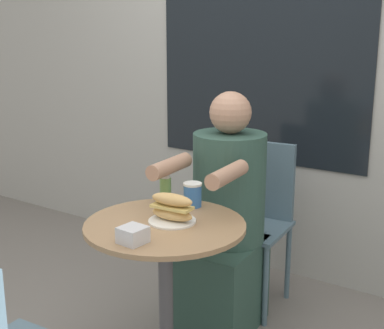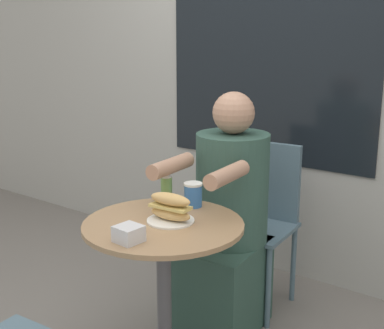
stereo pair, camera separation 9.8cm
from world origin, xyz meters
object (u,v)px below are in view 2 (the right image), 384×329
cafe_table (164,268)px  condiment_bottle (166,187)px  drink_cup (193,195)px  sandwich_on_plate (170,209)px  diner_chair (262,209)px  seated_diner (228,230)px

cafe_table → condiment_bottle: bearing=126.2°
drink_cup → sandwich_on_plate: bearing=-78.9°
cafe_table → diner_chair: 0.86m
diner_chair → sandwich_on_plate: bearing=88.6°
cafe_table → drink_cup: size_ratio=6.69×
cafe_table → seated_diner: seated_diner is taller
diner_chair → condiment_bottle: bearing=75.4°
seated_diner → drink_cup: (-0.00, -0.28, 0.25)m
diner_chair → cafe_table: bearing=87.5°
sandwich_on_plate → drink_cup: 0.21m
diner_chair → seated_diner: size_ratio=0.74×
sandwich_on_plate → condiment_bottle: (-0.16, 0.17, 0.02)m
seated_diner → sandwich_on_plate: 0.55m
seated_diner → condiment_bottle: bearing=63.2°
drink_cup → condiment_bottle: (-0.12, -0.03, 0.02)m
diner_chair → seated_diner: (0.01, -0.35, -0.01)m
drink_cup → condiment_bottle: size_ratio=0.70×
cafe_table → diner_chair: diner_chair is taller
seated_diner → sandwich_on_plate: size_ratio=6.15×
diner_chair → seated_diner: 0.35m
sandwich_on_plate → condiment_bottle: 0.24m
diner_chair → seated_diner: bearing=87.0°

